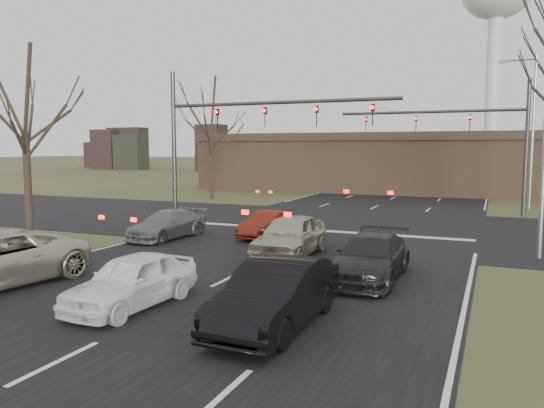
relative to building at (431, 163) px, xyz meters
The scene contains 17 objects.
ground 38.15m from the building, 93.01° to the right, with size 360.00×360.00×0.00m, color #444424.
road_main 22.25m from the building, 95.19° to the left, with size 14.00×300.00×0.02m, color black.
road_cross 23.24m from the building, 94.97° to the right, with size 200.00×14.00×0.02m, color black.
building is the anchor object (origin of this frame).
water_tower 88.41m from the building, 87.21° to the left, with size 15.00×15.00×44.50m.
mast_arm_near 26.14m from the building, 106.13° to the right, with size 12.12×0.24×8.00m.
mast_arm_far 15.75m from the building, 74.42° to the right, with size 11.12×0.24×8.00m.
streetlight_right_near 28.97m from the building, 76.31° to the right, with size 2.34×0.25×10.00m.
streetlight_right_far 13.53m from the building, 56.35° to the right, with size 2.34×0.25×10.00m.
tree_left_near 34.95m from the building, 112.87° to the right, with size 5.10×5.10×8.50m.
tree_left_far 20.39m from the building, 139.09° to the right, with size 5.70×5.70×9.50m.
car_white_sedan 38.66m from the building, 94.36° to the right, with size 1.61×4.00×1.36m, color white.
car_black_hatch 38.53m from the building, 88.51° to the right, with size 1.59×4.56×1.50m, color black.
car_charcoal_sedan 33.49m from the building, 86.57° to the right, with size 1.91×4.70×1.36m, color black.
car_grey_ahead 30.71m from the building, 104.99° to the right, with size 1.73×4.26×1.24m, color slate.
car_red_ahead 27.98m from the building, 97.99° to the right, with size 1.26×3.61×1.19m, color #62180E.
car_silver_ahead 31.19m from the building, 92.76° to the right, with size 1.85×4.59×1.56m, color #ADA88C.
Camera 1 is at (7.44, -11.19, 4.04)m, focal length 35.00 mm.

